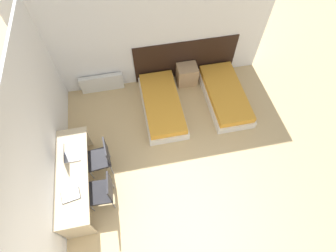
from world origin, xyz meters
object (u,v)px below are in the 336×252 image
bed_near_window (162,105)px  chair_near_laptop (101,157)px  nightstand (187,75)px  chair_near_notebook (103,191)px  bed_near_door (225,95)px  laptop (69,155)px

bed_near_window → chair_near_laptop: size_ratio=2.24×
bed_near_window → nightstand: 1.11m
nightstand → chair_near_notebook: chair_near_notebook is taller
bed_near_door → chair_near_notebook: chair_near_notebook is taller
nightstand → laptop: laptop is taller
bed_near_window → chair_near_notebook: 2.51m
nightstand → chair_near_notebook: 3.60m
chair_near_notebook → nightstand: bearing=52.9°
bed_near_window → laptop: (-2.02, -1.30, 0.63)m
chair_near_notebook → chair_near_laptop: bearing=92.6°
nightstand → bed_near_door: bearing=-43.9°
nightstand → chair_near_laptop: bearing=-138.2°
bed_near_window → chair_near_notebook: chair_near_notebook is taller
bed_near_door → chair_near_notebook: (-3.09, -2.00, 0.32)m
bed_near_window → laptop: bearing=-147.2°
chair_near_laptop → chair_near_notebook: 0.71m
chair_near_notebook → laptop: (-0.52, 0.70, 0.31)m
bed_near_door → nightstand: bearing=136.1°
bed_near_window → chair_near_notebook: size_ratio=2.24×
bed_near_window → chair_near_laptop: bearing=-139.3°
chair_near_laptop → chair_near_notebook: bearing=-95.4°
nightstand → chair_near_laptop: 3.08m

